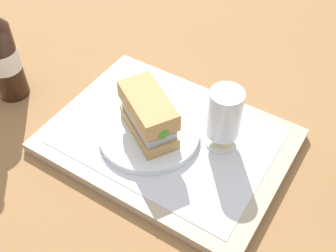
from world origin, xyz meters
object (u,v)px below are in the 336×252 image
(plate, at_px, (149,133))
(sandwich, at_px, (149,115))
(second_bottle, at_px, (1,54))
(beer_glass, at_px, (224,116))

(plate, relative_size, sandwich, 1.32)
(sandwich, bearing_deg, plate, 180.00)
(sandwich, distance_m, second_bottle, 0.33)
(plate, bearing_deg, beer_glass, 24.36)
(plate, height_order, beer_glass, beer_glass)
(sandwich, xyz_separation_m, beer_glass, (0.12, 0.06, 0.01))
(second_bottle, bearing_deg, beer_glass, 11.50)
(plate, distance_m, sandwich, 0.05)
(plate, distance_m, beer_glass, 0.15)
(sandwich, distance_m, beer_glass, 0.13)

